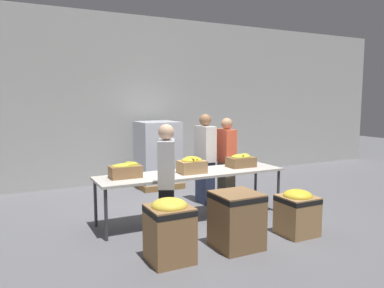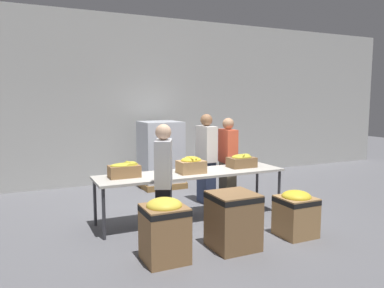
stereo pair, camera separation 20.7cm
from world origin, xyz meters
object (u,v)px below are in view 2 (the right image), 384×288
object	(u,v)px
banana_box_0	(124,170)
donation_bin_2	(296,212)
donation_bin_1	(233,219)
pallet_stack_1	(160,155)
banana_box_2	(242,161)
pallet_stack_0	(161,162)
volunteer_0	(228,161)
sorting_table	(192,175)
volunteer_2	(164,183)
donation_bin_0	(164,228)
volunteer_1	(206,159)
banana_box_1	(191,165)

from	to	relation	value
banana_box_0	donation_bin_2	distance (m)	2.67
donation_bin_1	pallet_stack_1	xyz separation A→B (m)	(0.37, 3.84, 0.34)
banana_box_2	pallet_stack_0	world-z (taller)	pallet_stack_0
donation_bin_1	donation_bin_2	distance (m)	1.08
volunteer_0	donation_bin_2	world-z (taller)	volunteer_0
banana_box_2	donation_bin_2	size ratio (longest dim) A/B	0.70
sorting_table	volunteer_2	xyz separation A→B (m)	(-0.77, -0.72, 0.08)
banana_box_2	donation_bin_0	xyz separation A→B (m)	(-2.02, -1.42, -0.49)
donation_bin_0	volunteer_2	bearing A→B (deg)	69.86
donation_bin_1	pallet_stack_0	xyz separation A→B (m)	(0.42, 3.94, 0.15)
volunteer_1	donation_bin_0	size ratio (longest dim) A/B	2.16
volunteer_0	donation_bin_1	size ratio (longest dim) A/B	2.18
volunteer_0	pallet_stack_1	bearing A→B (deg)	-153.23
sorting_table	donation_bin_1	size ratio (longest dim) A/B	4.23
volunteer_2	pallet_stack_1	world-z (taller)	volunteer_2
banana_box_2	donation_bin_2	xyz separation A→B (m)	(0.05, -1.42, -0.55)
donation_bin_2	pallet_stack_0	world-z (taller)	pallet_stack_0
banana_box_2	donation_bin_1	xyz separation A→B (m)	(-1.03, -1.42, -0.51)
donation_bin_1	donation_bin_2	bearing A→B (deg)	0.00
volunteer_1	donation_bin_0	world-z (taller)	volunteer_1
banana_box_2	volunteer_1	distance (m)	0.81
volunteer_0	donation_bin_0	size ratio (longest dim) A/B	2.06
volunteer_2	donation_bin_1	distance (m)	1.08
donation_bin_0	volunteer_0	bearing A→B (deg)	44.17
volunteer_2	pallet_stack_0	xyz separation A→B (m)	(1.17, 3.30, -0.28)
banana_box_0	pallet_stack_1	world-z (taller)	pallet_stack_1
volunteer_0	pallet_stack_0	world-z (taller)	volunteer_0
sorting_table	donation_bin_0	size ratio (longest dim) A/B	4.01
banana_box_1	pallet_stack_1	xyz separation A→B (m)	(0.38, 2.53, -0.19)
volunteer_0	pallet_stack_0	bearing A→B (deg)	-155.64
banana_box_0	banana_box_2	bearing A→B (deg)	-0.57
banana_box_2	volunteer_2	world-z (taller)	volunteer_2
banana_box_0	donation_bin_1	distance (m)	1.89
banana_box_1	pallet_stack_0	bearing A→B (deg)	80.61
donation_bin_0	donation_bin_2	bearing A→B (deg)	0.00
banana_box_0	banana_box_1	bearing A→B (deg)	-6.60
banana_box_0	donation_bin_1	size ratio (longest dim) A/B	0.63
sorting_table	donation_bin_0	world-z (taller)	donation_bin_0
volunteer_0	donation_bin_2	xyz separation A→B (m)	(-0.02, -2.03, -0.46)
donation_bin_0	pallet_stack_1	world-z (taller)	pallet_stack_1
sorting_table	banana_box_1	bearing A→B (deg)	-126.82
banana_box_0	volunteer_1	world-z (taller)	volunteer_1
banana_box_1	volunteer_2	xyz separation A→B (m)	(-0.73, -0.67, -0.11)
volunteer_1	volunteer_2	xyz separation A→B (m)	(-1.44, -1.51, -0.03)
volunteer_0	volunteer_2	world-z (taller)	volunteer_2
sorting_table	banana_box_1	world-z (taller)	banana_box_1
banana_box_2	volunteer_0	bearing A→B (deg)	83.49
banana_box_0	pallet_stack_0	size ratio (longest dim) A/B	0.42
banana_box_0	volunteer_1	bearing A→B (deg)	21.68
pallet_stack_1	banana_box_2	bearing A→B (deg)	-74.70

